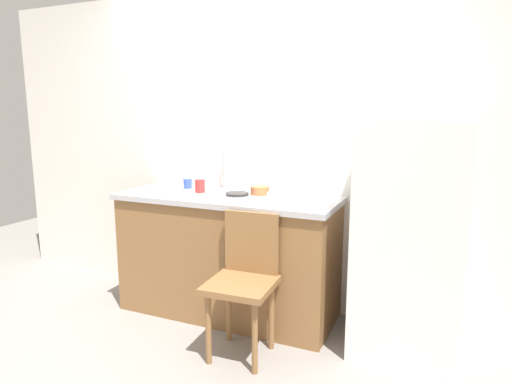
# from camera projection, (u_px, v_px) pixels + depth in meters

# --- Properties ---
(ground_plane) EXTENTS (8.00, 8.00, 0.00)m
(ground_plane) POSITION_uv_depth(u_px,v_px,m) (189.00, 355.00, 2.80)
(ground_plane) COLOR gray
(back_wall) EXTENTS (4.80, 0.10, 2.45)m
(back_wall) POSITION_uv_depth(u_px,v_px,m) (253.00, 149.00, 3.48)
(back_wall) COLOR white
(back_wall) RESTS_ON ground_plane
(cabinet_base) EXTENTS (1.60, 0.60, 0.87)m
(cabinet_base) POSITION_uv_depth(u_px,v_px,m) (228.00, 257.00, 3.33)
(cabinet_base) COLOR olive
(cabinet_base) RESTS_ON ground_plane
(countertop) EXTENTS (1.64, 0.64, 0.04)m
(countertop) POSITION_uv_depth(u_px,v_px,m) (228.00, 198.00, 3.25)
(countertop) COLOR #B7B7BC
(countertop) RESTS_ON cabinet_base
(faucet) EXTENTS (0.02, 0.02, 0.29)m
(faucet) POSITION_uv_depth(u_px,v_px,m) (224.00, 170.00, 3.51)
(faucet) COLOR #B7B7BC
(faucet) RESTS_ON countertop
(refrigerator) EXTENTS (0.63, 0.63, 1.47)m
(refrigerator) POSITION_uv_depth(u_px,v_px,m) (409.00, 239.00, 2.76)
(refrigerator) COLOR white
(refrigerator) RESTS_ON ground_plane
(chair) EXTENTS (0.42, 0.42, 0.89)m
(chair) POSITION_uv_depth(u_px,v_px,m) (244.00, 277.00, 2.76)
(chair) COLOR olive
(chair) RESTS_ON ground_plane
(dish_tray) EXTENTS (0.28, 0.20, 0.05)m
(dish_tray) POSITION_uv_depth(u_px,v_px,m) (291.00, 195.00, 3.12)
(dish_tray) COLOR white
(dish_tray) RESTS_ON countertop
(terracotta_bowl) EXTENTS (0.14, 0.14, 0.06)m
(terracotta_bowl) POSITION_uv_depth(u_px,v_px,m) (260.00, 190.00, 3.27)
(terracotta_bowl) COLOR #C67042
(terracotta_bowl) RESTS_ON countertop
(hotplate) EXTENTS (0.17, 0.17, 0.02)m
(hotplate) POSITION_uv_depth(u_px,v_px,m) (237.00, 194.00, 3.24)
(hotplate) COLOR #2D2D2D
(hotplate) RESTS_ON countertop
(cup_blue) EXTENTS (0.07, 0.07, 0.07)m
(cup_blue) POSITION_uv_depth(u_px,v_px,m) (188.00, 184.00, 3.53)
(cup_blue) COLOR blue
(cup_blue) RESTS_ON countertop
(cup_red) EXTENTS (0.08, 0.08, 0.10)m
(cup_red) POSITION_uv_depth(u_px,v_px,m) (200.00, 186.00, 3.35)
(cup_red) COLOR red
(cup_red) RESTS_ON countertop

